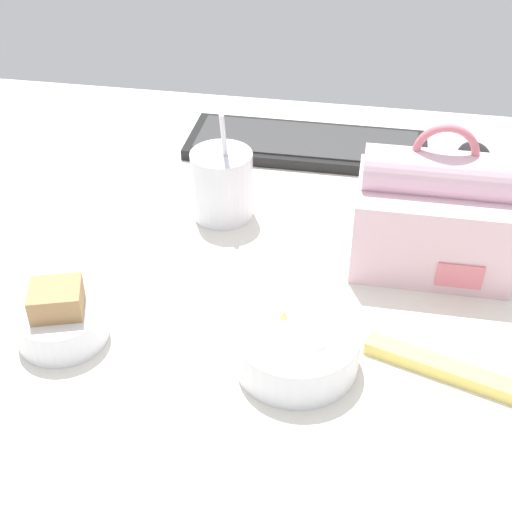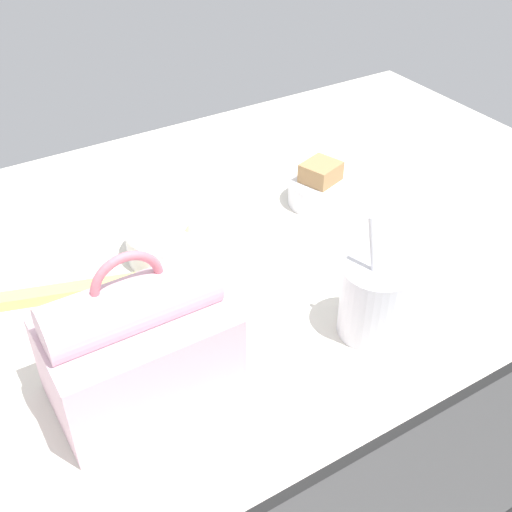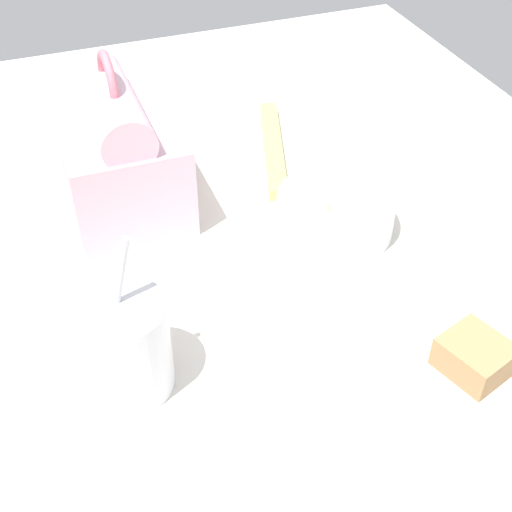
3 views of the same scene
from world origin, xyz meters
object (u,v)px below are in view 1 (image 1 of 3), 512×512
at_px(lunch_bag, 434,215).
at_px(soup_cup, 222,183).
at_px(bento_bowl_sandwich, 61,319).
at_px(keyboard, 307,145).
at_px(computer_mouse, 474,157).
at_px(bento_bowl_snacks, 296,346).
at_px(chopstick_case, 467,376).

height_order(lunch_bag, soup_cup, lunch_bag).
bearing_deg(bento_bowl_sandwich, lunch_bag, 28.46).
xyz_separation_m(keyboard, bento_bowl_sandwich, (-0.22, -0.51, 0.02)).
height_order(soup_cup, computer_mouse, soup_cup).
relative_size(bento_bowl_snacks, computer_mouse, 1.66).
distance_m(bento_bowl_sandwich, computer_mouse, 0.71).
bearing_deg(lunch_bag, soup_cup, 168.27).
xyz_separation_m(bento_bowl_sandwich, bento_bowl_snacks, (0.27, 0.01, -0.00)).
height_order(soup_cup, bento_bowl_snacks, soup_cup).
height_order(keyboard, bento_bowl_sandwich, bento_bowl_sandwich).
distance_m(soup_cup, computer_mouse, 0.43).
bearing_deg(computer_mouse, bento_bowl_sandwich, -134.86).
bearing_deg(soup_cup, lunch_bag, -11.73).
bearing_deg(bento_bowl_sandwich, keyboard, 66.11).
bearing_deg(chopstick_case, soup_cup, 140.12).
xyz_separation_m(bento_bowl_sandwich, chopstick_case, (0.46, 0.01, -0.02)).
relative_size(keyboard, computer_mouse, 4.75).
xyz_separation_m(keyboard, soup_cup, (-0.10, -0.22, 0.04)).
xyz_separation_m(lunch_bag, soup_cup, (-0.29, 0.06, -0.02)).
height_order(lunch_bag, chopstick_case, lunch_bag).
xyz_separation_m(keyboard, lunch_bag, (0.20, -0.28, 0.06)).
height_order(bento_bowl_sandwich, bento_bowl_snacks, bento_bowl_sandwich).
height_order(keyboard, soup_cup, soup_cup).
bearing_deg(computer_mouse, chopstick_case, -94.22).
height_order(bento_bowl_sandwich, chopstick_case, bento_bowl_sandwich).
bearing_deg(bento_bowl_snacks, soup_cup, 117.16).
bearing_deg(computer_mouse, keyboard, 178.34).
distance_m(keyboard, soup_cup, 0.24).
bearing_deg(bento_bowl_snacks, bento_bowl_sandwich, -178.81).
relative_size(keyboard, lunch_bag, 1.98).
bearing_deg(computer_mouse, bento_bowl_snacks, -114.38).
bearing_deg(lunch_bag, computer_mouse, 74.35).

